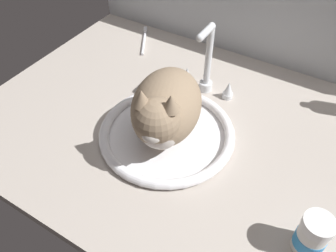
{
  "coord_description": "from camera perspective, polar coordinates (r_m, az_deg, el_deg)",
  "views": [
    {
      "loc": [
        32.66,
        -59.09,
        70.21
      ],
      "look_at": [
        0.37,
        -5.54,
        7.0
      ],
      "focal_mm": 36.2,
      "sensor_mm": 36.0,
      "label": 1
    }
  ],
  "objects": [
    {
      "name": "sink_basin",
      "position": [
        0.91,
        0.0,
        -1.24
      ],
      "size": [
        36.48,
        36.48,
        2.71
      ],
      "color": "white",
      "rests_on": "countertop"
    },
    {
      "name": "toothbrush",
      "position": [
        1.29,
        -4.05,
        14.2
      ],
      "size": [
        9.57,
        15.6,
        1.7
      ],
      "color": "silver",
      "rests_on": "countertop"
    },
    {
      "name": "faucet",
      "position": [
        1.01,
        6.72,
        9.64
      ],
      "size": [
        17.3,
        9.93,
        22.74
      ],
      "color": "silver",
      "rests_on": "countertop"
    },
    {
      "name": "backsplash_wall",
      "position": [
        1.2,
        12.47,
        17.45
      ],
      "size": [
        112.81,
        2.4,
        32.07
      ],
      "primitive_type": "cube",
      "color": "#B2B7BC",
      "rests_on": "ground"
    },
    {
      "name": "countertop",
      "position": [
        0.96,
        1.52,
        -0.21
      ],
      "size": [
        112.81,
        83.46,
        3.0
      ],
      "primitive_type": "cube",
      "color": "#ADA399",
      "rests_on": "ground"
    },
    {
      "name": "cat",
      "position": [
        0.82,
        -0.34,
        2.79
      ],
      "size": [
        23.22,
        35.08,
        20.44
      ],
      "color": "#8C755B",
      "rests_on": "sink_basin"
    },
    {
      "name": "pill_bottle",
      "position": [
        0.75,
        23.05,
        -16.66
      ],
      "size": [
        6.25,
        6.25,
        10.23
      ],
      "color": "white",
      "rests_on": "countertop"
    }
  ]
}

